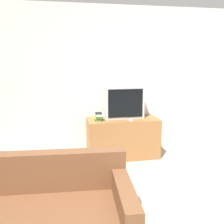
{
  "coord_description": "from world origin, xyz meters",
  "views": [
    {
      "loc": [
        -0.82,
        -1.57,
        1.7
      ],
      "look_at": [
        -0.02,
        2.37,
        0.88
      ],
      "focal_mm": 42.0,
      "sensor_mm": 36.0,
      "label": 1
    }
  ],
  "objects_px": {
    "tv_stand": "(123,138)",
    "remote_on_stand": "(130,120)",
    "television": "(123,102)",
    "book_stack": "(98,116)"
  },
  "relations": [
    {
      "from": "television",
      "to": "book_stack",
      "type": "distance_m",
      "value": 0.52
    },
    {
      "from": "tv_stand",
      "to": "television",
      "type": "relative_size",
      "value": 1.8
    },
    {
      "from": "remote_on_stand",
      "to": "book_stack",
      "type": "bearing_deg",
      "value": 165.29
    },
    {
      "from": "tv_stand",
      "to": "television",
      "type": "bearing_deg",
      "value": 74.78
    },
    {
      "from": "tv_stand",
      "to": "book_stack",
      "type": "distance_m",
      "value": 0.59
    },
    {
      "from": "book_stack",
      "to": "remote_on_stand",
      "type": "bearing_deg",
      "value": -14.71
    },
    {
      "from": "remote_on_stand",
      "to": "television",
      "type": "bearing_deg",
      "value": 101.03
    },
    {
      "from": "television",
      "to": "remote_on_stand",
      "type": "bearing_deg",
      "value": -78.97
    },
    {
      "from": "television",
      "to": "remote_on_stand",
      "type": "relative_size",
      "value": 4.22
    },
    {
      "from": "tv_stand",
      "to": "remote_on_stand",
      "type": "height_order",
      "value": "remote_on_stand"
    }
  ]
}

